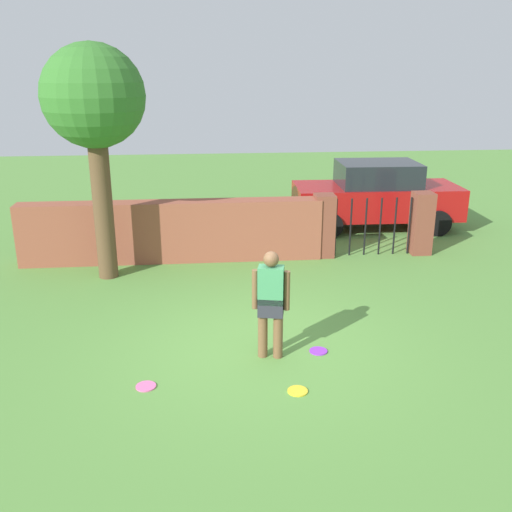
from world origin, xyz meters
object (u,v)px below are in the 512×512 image
object	(u,v)px
person	(271,300)
frisbee_purple	(318,351)
tree	(94,103)
car	(376,195)
frisbee_yellow	(298,391)
frisbee_pink	(146,386)

from	to	relation	value
person	frisbee_purple	world-z (taller)	person
tree	person	size ratio (longest dim) A/B	2.77
car	frisbee_yellow	distance (m)	8.43
frisbee_yellow	person	bearing A→B (deg)	103.94
frisbee_yellow	frisbee_purple	distance (m)	1.17
frisbee_purple	tree	bearing A→B (deg)	135.35
person	frisbee_yellow	size ratio (longest dim) A/B	6.00
tree	frisbee_pink	distance (m)	5.61
car	frisbee_pink	size ratio (longest dim) A/B	15.69
frisbee_purple	frisbee_yellow	bearing A→B (deg)	-114.65
car	frisbee_purple	distance (m)	7.27
tree	car	world-z (taller)	tree
frisbee_pink	frisbee_yellow	xyz separation A→B (m)	(1.99, -0.30, 0.00)
tree	car	bearing A→B (deg)	25.75
person	frisbee_pink	bearing A→B (deg)	-146.64
tree	frisbee_purple	xyz separation A→B (m)	(3.60, -3.55, -3.40)
car	frisbee_purple	xyz separation A→B (m)	(-2.81, -6.65, -0.85)
car	frisbee_pink	distance (m)	9.15
person	car	xyz separation A→B (m)	(3.55, 6.73, -0.04)
frisbee_pink	frisbee_purple	distance (m)	2.59
tree	frisbee_yellow	size ratio (longest dim) A/B	16.60
tree	car	distance (m)	7.56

